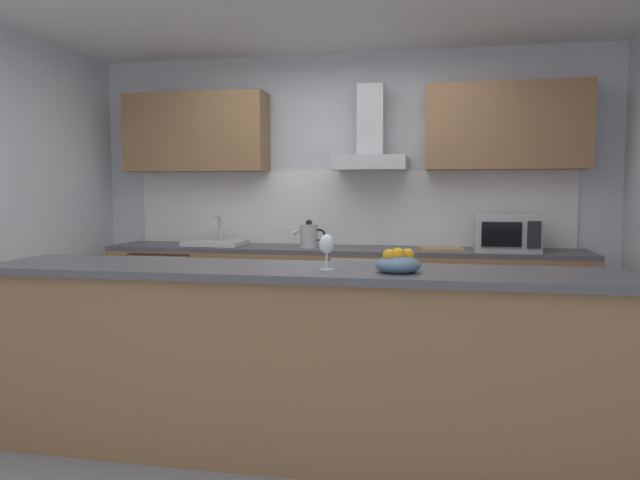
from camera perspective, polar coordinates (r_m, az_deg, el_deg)
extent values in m
cube|color=gray|center=(3.96, -1.78, -16.00)|extent=(5.62, 4.60, 0.02)
cube|color=silver|center=(5.53, 2.59, 3.77)|extent=(5.62, 0.12, 2.60)
cube|color=white|center=(5.46, 2.47, 3.02)|extent=(3.93, 0.02, 0.66)
cube|color=olive|center=(5.24, 1.92, -5.85)|extent=(4.07, 0.60, 0.86)
cube|color=#4C4C51|center=(5.18, 1.93, -0.94)|extent=(4.07, 0.60, 0.04)
cube|color=olive|center=(3.21, -2.39, -11.79)|extent=(3.18, 0.52, 0.95)
cube|color=#4C4C51|center=(3.11, -2.42, -2.96)|extent=(3.28, 0.64, 0.04)
cube|color=olive|center=(5.70, -11.55, 9.85)|extent=(1.30, 0.32, 0.70)
cube|color=olive|center=(5.28, 17.14, 10.15)|extent=(1.30, 0.32, 0.70)
cube|color=slate|center=(5.18, 4.53, -5.64)|extent=(0.60, 0.56, 0.80)
cube|color=black|center=(4.91, 4.12, -6.98)|extent=(0.50, 0.02, 0.48)
cube|color=#B7BABC|center=(4.85, 4.14, -2.29)|extent=(0.54, 0.02, 0.09)
cylinder|color=#B7BABC|center=(4.84, 4.08, -4.27)|extent=(0.49, 0.02, 0.02)
cube|color=white|center=(5.68, -13.61, -5.21)|extent=(0.58, 0.56, 0.85)
cube|color=silver|center=(5.42, -14.91, -5.71)|extent=(0.55, 0.02, 0.80)
cylinder|color=#B7BABC|center=(5.30, -12.87, -5.43)|extent=(0.02, 0.02, 0.38)
cube|color=#B7BABC|center=(5.07, 17.18, 0.66)|extent=(0.50, 0.36, 0.30)
cube|color=black|center=(4.88, 16.70, 0.52)|extent=(0.30, 0.02, 0.19)
cube|color=black|center=(4.90, 19.49, 0.47)|extent=(0.10, 0.01, 0.21)
cube|color=silver|center=(5.45, -9.83, -0.28)|extent=(0.50, 0.40, 0.04)
cylinder|color=#B7BABC|center=(5.56, -9.37, 0.94)|extent=(0.03, 0.03, 0.26)
cylinder|color=#B7BABC|center=(5.48, -9.68, 2.13)|extent=(0.03, 0.16, 0.03)
cylinder|color=#B7BABC|center=(5.16, -1.05, 0.37)|extent=(0.15, 0.15, 0.20)
sphere|color=black|center=(5.15, -1.05, 1.62)|extent=(0.06, 0.06, 0.06)
cone|color=#B7BABC|center=(5.18, -2.13, 0.83)|extent=(0.09, 0.04, 0.07)
torus|color=black|center=(5.14, -0.07, 0.47)|extent=(0.11, 0.02, 0.11)
cube|color=#B7BABC|center=(5.20, 4.75, 7.23)|extent=(0.62, 0.45, 0.12)
cube|color=#B7BABC|center=(5.28, 4.84, 11.11)|extent=(0.22, 0.22, 0.60)
cylinder|color=silver|center=(2.99, 0.63, -2.81)|extent=(0.07, 0.07, 0.01)
cylinder|color=silver|center=(2.98, 0.63, -1.89)|extent=(0.01, 0.01, 0.09)
ellipsoid|color=silver|center=(2.98, 0.64, -0.38)|extent=(0.08, 0.08, 0.10)
ellipsoid|color=slate|center=(2.94, 7.35, -2.35)|extent=(0.22, 0.22, 0.09)
sphere|color=orange|center=(2.92, 6.55, -1.48)|extent=(0.07, 0.07, 0.07)
sphere|color=orange|center=(2.96, 8.27, -1.40)|extent=(0.06, 0.06, 0.06)
sphere|color=orange|center=(2.94, 7.36, -1.41)|extent=(0.07, 0.07, 0.07)
cube|color=tan|center=(5.06, 11.27, -0.82)|extent=(0.38, 0.28, 0.02)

